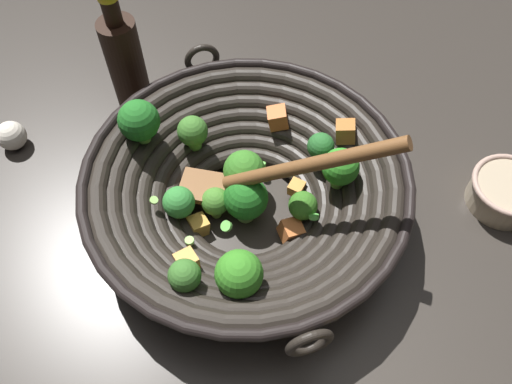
{
  "coord_description": "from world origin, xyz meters",
  "views": [
    {
      "loc": [
        -0.05,
        0.38,
        0.63
      ],
      "look_at": [
        -0.01,
        -0.02,
        0.03
      ],
      "focal_mm": 36.31,
      "sensor_mm": 36.0,
      "label": 1
    }
  ],
  "objects_px": {
    "wok": "(246,188)",
    "garlic_bulb": "(11,136)",
    "soy_sauce_bottle": "(126,63)",
    "prep_bowl": "(506,192)"
  },
  "relations": [
    {
      "from": "wok",
      "to": "soy_sauce_bottle",
      "type": "xyz_separation_m",
      "value": [
        0.21,
        -0.19,
        0.02
      ]
    },
    {
      "from": "soy_sauce_bottle",
      "to": "garlic_bulb",
      "type": "distance_m",
      "value": 0.21
    },
    {
      "from": "soy_sauce_bottle",
      "to": "prep_bowl",
      "type": "xyz_separation_m",
      "value": [
        -0.56,
        0.13,
        -0.06
      ]
    },
    {
      "from": "wok",
      "to": "soy_sauce_bottle",
      "type": "relative_size",
      "value": 2.07
    },
    {
      "from": "soy_sauce_bottle",
      "to": "garlic_bulb",
      "type": "bearing_deg",
      "value": 33.1
    },
    {
      "from": "wok",
      "to": "garlic_bulb",
      "type": "xyz_separation_m",
      "value": [
        0.37,
        -0.09,
        -0.04
      ]
    },
    {
      "from": "soy_sauce_bottle",
      "to": "prep_bowl",
      "type": "distance_m",
      "value": 0.58
    },
    {
      "from": "wok",
      "to": "garlic_bulb",
      "type": "distance_m",
      "value": 0.38
    },
    {
      "from": "wok",
      "to": "garlic_bulb",
      "type": "relative_size",
      "value": 9.91
    },
    {
      "from": "wok",
      "to": "prep_bowl",
      "type": "bearing_deg",
      "value": -170.61
    }
  ]
}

